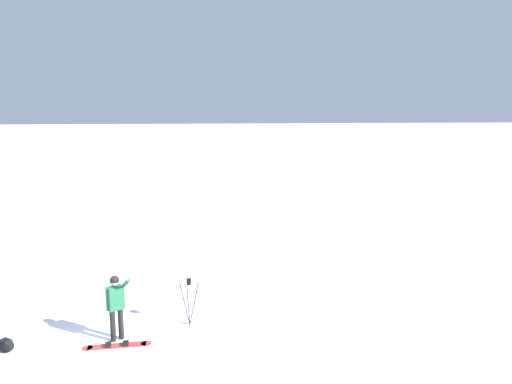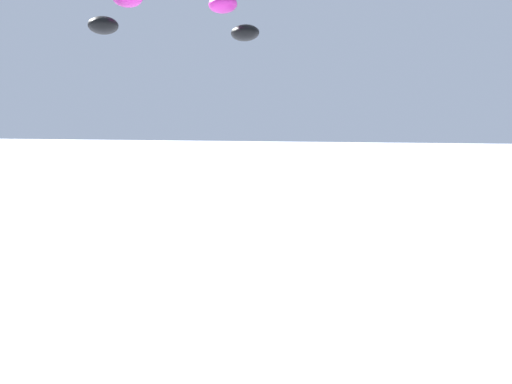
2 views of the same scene
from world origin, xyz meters
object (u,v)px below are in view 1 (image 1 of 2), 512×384
Objects in this scene: snowboard at (117,345)px; gear_bag_large at (6,345)px; camera_tripod at (189,292)px; snowboarder at (116,301)px.

snowboard is 2.99× the size of gear_bag_large.
camera_tripod is at bearing -167.21° from gear_bag_large.
camera_tripod is at bearing -159.13° from snowboarder.
snowboard is at bearing 30.05° from camera_tripod.
snowboard is 1.28× the size of camera_tripod.
snowboarder is 3.11× the size of gear_bag_large.
camera_tripod is (-4.56, -1.04, 0.80)m from gear_bag_large.
snowboarder is 1.04× the size of snowboard.
camera_tripod is (-1.83, -1.06, 0.94)m from snowboard.
snowboarder reaches higher than camera_tripod.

